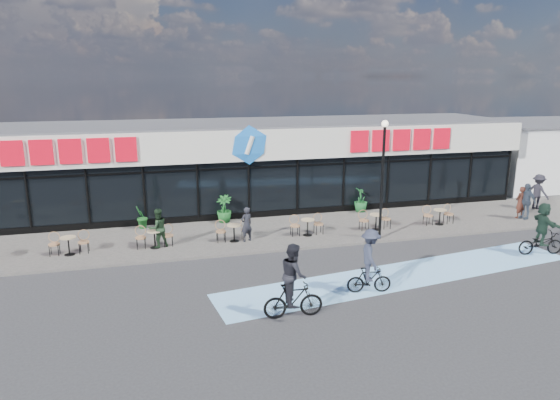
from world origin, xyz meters
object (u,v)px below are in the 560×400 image
(patron_right, at_px, (158,228))
(pedestrian_c, at_px, (520,202))
(cyclist_a, at_px, (370,263))
(pedestrian_a, at_px, (526,201))
(cyclist_b, at_px, (542,232))
(patron_left, at_px, (246,224))
(potted_plant_right, at_px, (361,200))
(lamp_post, at_px, (383,170))
(potted_plant_left, at_px, (141,217))
(potted_plant_mid, at_px, (224,209))
(pedestrian_b, at_px, (538,192))

(patron_right, xyz_separation_m, pedestrian_c, (17.56, -0.03, -0.02))
(patron_right, xyz_separation_m, cyclist_a, (6.64, -6.15, 0.13))
(pedestrian_a, relative_size, cyclist_b, 0.84)
(patron_left, xyz_separation_m, pedestrian_c, (13.88, 0.13, 0.05))
(cyclist_b, bearing_deg, potted_plant_right, 120.49)
(lamp_post, distance_m, potted_plant_right, 5.11)
(cyclist_b, bearing_deg, potted_plant_left, 154.59)
(potted_plant_right, bearing_deg, lamp_post, -103.16)
(potted_plant_left, bearing_deg, potted_plant_mid, 1.77)
(lamp_post, distance_m, cyclist_a, 5.93)
(potted_plant_mid, bearing_deg, potted_plant_right, 0.78)
(potted_plant_right, distance_m, pedestrian_c, 7.84)
(pedestrian_b, bearing_deg, lamp_post, 90.58)
(potted_plant_left, height_order, cyclist_b, cyclist_b)
(potted_plant_left, xyz_separation_m, potted_plant_right, (11.07, 0.22, 0.08))
(potted_plant_right, xyz_separation_m, cyclist_a, (-3.73, -9.23, 0.32))
(patron_left, xyz_separation_m, cyclist_b, (11.17, -4.35, 0.07))
(potted_plant_left, relative_size, pedestrian_b, 0.59)
(potted_plant_left, height_order, pedestrian_c, pedestrian_c)
(lamp_post, relative_size, pedestrian_b, 2.75)
(pedestrian_c, xyz_separation_m, cyclist_a, (-10.92, -6.12, 0.15))
(pedestrian_a, xyz_separation_m, pedestrian_c, (-0.16, 0.19, -0.10))
(pedestrian_a, height_order, cyclist_a, cyclist_a)
(potted_plant_left, xyz_separation_m, cyclist_b, (15.54, -7.38, 0.28))
(lamp_post, relative_size, patron_right, 3.11)
(patron_left, height_order, cyclist_b, cyclist_b)
(lamp_post, bearing_deg, potted_plant_right, 76.84)
(potted_plant_left, distance_m, patron_right, 2.96)
(potted_plant_mid, distance_m, potted_plant_right, 7.20)
(potted_plant_mid, xyz_separation_m, cyclist_b, (11.67, -7.50, 0.17))
(patron_left, height_order, pedestrian_a, pedestrian_a)
(potted_plant_left, height_order, potted_plant_right, potted_plant_right)
(potted_plant_left, height_order, patron_right, patron_right)
(cyclist_b, bearing_deg, lamp_post, 149.70)
(patron_left, xyz_separation_m, patron_right, (-3.68, 0.17, 0.07))
(lamp_post, bearing_deg, potted_plant_mid, 145.19)
(patron_right, bearing_deg, potted_plant_right, 175.76)
(pedestrian_b, bearing_deg, patron_right, 80.36)
(potted_plant_right, xyz_separation_m, pedestrian_b, (9.38, -1.81, 0.30))
(lamp_post, bearing_deg, potted_plant_left, 157.45)
(potted_plant_right, xyz_separation_m, patron_left, (-6.70, -3.25, 0.12))
(cyclist_a, xyz_separation_m, cyclist_b, (8.21, 1.63, -0.13))
(potted_plant_right, distance_m, cyclist_a, 9.97)
(patron_left, bearing_deg, cyclist_b, 134.22)
(patron_right, bearing_deg, pedestrian_c, 159.09)
(potted_plant_mid, xyz_separation_m, pedestrian_b, (16.57, -1.71, 0.27))
(lamp_post, xyz_separation_m, patron_right, (-9.35, 1.30, -2.23))
(patron_left, xyz_separation_m, cyclist_a, (2.96, -5.98, 0.20))
(lamp_post, relative_size, potted_plant_mid, 3.90)
(patron_left, bearing_deg, pedestrian_c, 156.05)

